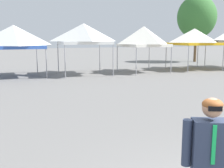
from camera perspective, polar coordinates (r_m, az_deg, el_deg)
canopy_tent_center at (r=18.68m, az=-19.76°, el=9.24°), size 3.69×3.69×3.29m
canopy_tent_behind_center at (r=18.90m, az=-5.90°, el=10.35°), size 3.43×3.43×3.46m
canopy_tent_far_right at (r=20.33m, az=6.63°, el=9.80°), size 3.23×3.23×3.33m
canopy_tent_behind_left at (r=22.88m, az=16.79°, el=9.41°), size 3.40×3.40×3.24m
person_foreground at (r=3.53m, az=19.58°, el=-14.66°), size 0.60×0.39×1.78m
tree_behind_tents_right at (r=30.70m, az=17.25°, el=13.18°), size 4.04×4.04×6.90m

